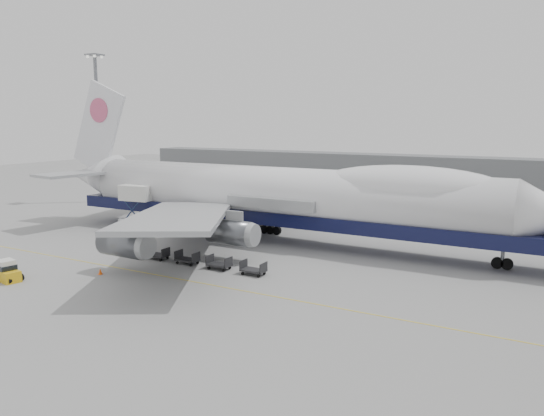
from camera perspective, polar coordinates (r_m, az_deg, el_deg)
The scene contains 13 objects.
ground at distance 53.89m, azimuth -5.62°, elevation -6.04°, with size 260.00×260.00×0.00m, color gray.
apron_line at distance 49.29m, azimuth -9.63°, elevation -7.60°, with size 60.00×0.15×0.01m, color gold.
hangar at distance 119.88m, azimuth 9.71°, elevation 4.11°, with size 110.00×8.00×7.00m, color slate.
floodlight_mast at distance 97.90m, azimuth -18.20°, elevation 8.93°, with size 2.40×2.40×25.43m.
airliner at distance 62.47m, azimuth 1.07°, elevation 1.42°, with size 67.00×55.30×19.98m.
catering_truck at distance 71.42m, azimuth -14.29°, elevation 0.36°, with size 4.79×3.57×6.00m.
baggage_tug at distance 53.67m, azimuth -26.59°, elevation -6.14°, with size 2.84×1.92×1.90m.
traffic_cone at distance 52.68m, azimuth -17.99°, elevation -6.51°, with size 0.40×0.40×0.59m.
dolly_0 at distance 59.26m, azimuth -15.04°, elevation -4.36°, with size 2.30×1.35×1.30m.
dolly_1 at distance 56.67m, azimuth -12.20°, elevation -4.88°, with size 2.30×1.35×1.30m.
dolly_2 at distance 54.24m, azimuth -9.10°, elevation -5.43°, with size 2.30×1.35×1.30m.
dolly_3 at distance 51.99m, azimuth -5.71°, elevation -6.01°, with size 2.30×1.35×1.30m.
dolly_4 at distance 49.94m, azimuth -2.01°, elevation -6.62°, with size 2.30×1.35×1.30m.
Camera 1 is at (29.79, -42.56, 14.33)m, focal length 35.00 mm.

